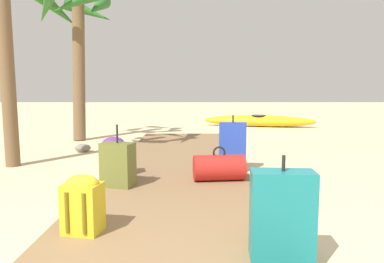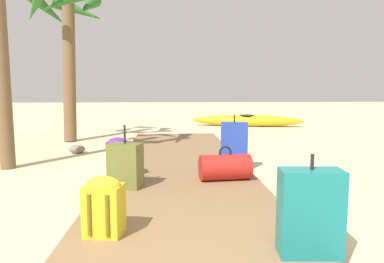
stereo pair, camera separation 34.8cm
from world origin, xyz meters
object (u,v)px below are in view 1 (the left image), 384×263
at_px(backpack_yellow, 83,202).
at_px(backpack_purple, 114,155).
at_px(palm_tree_far_left, 74,24).
at_px(duffel_bag_red, 219,168).
at_px(suitcase_olive, 118,165).
at_px(suitcase_blue, 233,144).
at_px(kayak, 258,121).
at_px(suitcase_teal, 282,215).

xyz_separation_m(backpack_yellow, backpack_purple, (-0.17, 1.90, 0.03)).
bearing_deg(backpack_yellow, palm_tree_far_left, 108.05).
bearing_deg(duffel_bag_red, backpack_yellow, -126.37).
distance_m(suitcase_olive, backpack_purple, 0.55).
bearing_deg(suitcase_blue, duffel_bag_red, -107.14).
height_order(suitcase_blue, backpack_purple, suitcase_blue).
xyz_separation_m(backpack_purple, kayak, (3.26, 7.10, -0.16)).
height_order(duffel_bag_red, suitcase_teal, suitcase_teal).
xyz_separation_m(backpack_yellow, palm_tree_far_left, (-1.92, 5.90, 2.44)).
relative_size(suitcase_olive, kayak, 0.20).
height_order(suitcase_blue, palm_tree_far_left, palm_tree_far_left).
relative_size(suitcase_teal, backpack_purple, 1.36).
distance_m(suitcase_teal, backpack_purple, 2.86).
bearing_deg(palm_tree_far_left, suitcase_teal, -61.70).
bearing_deg(backpack_purple, backpack_yellow, -84.97).
distance_m(suitcase_olive, suitcase_teal, 2.34).
xyz_separation_m(suitcase_blue, backpack_purple, (-1.66, -0.64, -0.05)).
height_order(duffel_bag_red, suitcase_olive, suitcase_olive).
relative_size(duffel_bag_red, backpack_yellow, 1.42).
bearing_deg(suitcase_olive, kayak, 67.91).
xyz_separation_m(backpack_purple, palm_tree_far_left, (-1.76, 4.00, 2.41)).
relative_size(suitcase_blue, backpack_purple, 1.46).
height_order(suitcase_olive, kayak, suitcase_olive).
distance_m(duffel_bag_red, backpack_purple, 1.41).
bearing_deg(backpack_yellow, suitcase_olive, 90.10).
xyz_separation_m(duffel_bag_red, suitcase_olive, (-1.22, -0.28, 0.10)).
relative_size(suitcase_blue, duffel_bag_red, 1.14).
bearing_deg(duffel_bag_red, suitcase_olive, -167.13).
relative_size(suitcase_olive, suitcase_teal, 1.04).
bearing_deg(kayak, palm_tree_far_left, -148.31).
height_order(backpack_yellow, suitcase_teal, suitcase_teal).
bearing_deg(suitcase_blue, suitcase_teal, -90.09).
relative_size(palm_tree_far_left, kayak, 0.97).
bearing_deg(backpack_yellow, suitcase_blue, 59.56).
bearing_deg(kayak, duffel_bag_red, -104.29).
bearing_deg(suitcase_teal, suitcase_blue, 89.91).
bearing_deg(suitcase_teal, backpack_purple, 125.34).
height_order(suitcase_olive, backpack_purple, suitcase_olive).
relative_size(backpack_yellow, kayak, 0.13).
relative_size(backpack_yellow, suitcase_teal, 0.66).
bearing_deg(suitcase_blue, backpack_yellow, -120.44).
height_order(suitcase_olive, suitcase_teal, suitcase_olive).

